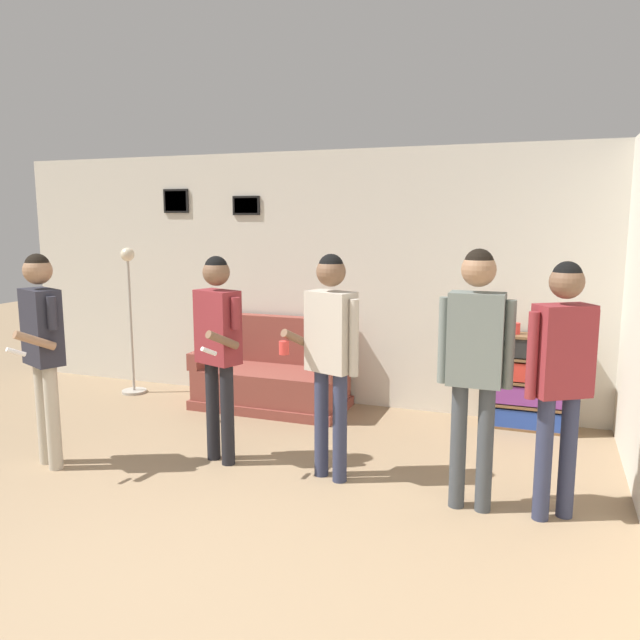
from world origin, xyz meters
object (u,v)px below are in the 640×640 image
at_px(couch, 273,378).
at_px(floor_lamp, 130,312).
at_px(bookshelf, 530,382).
at_px(person_watcher_holding_cup, 330,342).
at_px(drinking_cup, 516,328).
at_px(bottle_on_floor, 211,410).
at_px(person_player_foreground_center, 218,337).
at_px(person_spectator_far_right, 562,363).
at_px(person_spectator_near_bookshelf, 475,351).
at_px(person_player_foreground_left, 42,337).

height_order(couch, floor_lamp, floor_lamp).
distance_m(bookshelf, person_watcher_holding_cup, 2.34).
height_order(floor_lamp, drinking_cup, floor_lamp).
bearing_deg(bottle_on_floor, person_player_foreground_center, -55.87).
bearing_deg(drinking_cup, couch, -175.50).
distance_m(person_watcher_holding_cup, bottle_on_floor, 2.03).
xyz_separation_m(person_player_foreground_center, person_spectator_far_right, (2.58, -0.10, 0.02)).
height_order(bookshelf, person_watcher_holding_cup, person_watcher_holding_cup).
xyz_separation_m(person_watcher_holding_cup, drinking_cup, (1.25, 1.77, -0.11)).
bearing_deg(drinking_cup, person_spectator_near_bookshelf, -95.13).
bearing_deg(bookshelf, person_spectator_far_right, -83.36).
xyz_separation_m(floor_lamp, person_spectator_far_right, (4.55, -1.59, 0.13)).
height_order(person_spectator_far_right, drinking_cup, person_spectator_far_right).
height_order(person_spectator_near_bookshelf, person_spectator_far_right, person_spectator_near_bookshelf).
height_order(couch, person_spectator_far_right, person_spectator_far_right).
bearing_deg(floor_lamp, person_spectator_near_bookshelf, -22.34).
bearing_deg(person_watcher_holding_cup, floor_lamp, 152.92).
distance_m(person_player_foreground_left, person_spectator_far_right, 3.87).
bearing_deg(person_watcher_holding_cup, bookshelf, 51.63).
bearing_deg(couch, bookshelf, 4.25).
bearing_deg(person_player_foreground_center, person_spectator_far_right, -2.33).
height_order(person_watcher_holding_cup, person_spectator_near_bookshelf, person_spectator_near_bookshelf).
distance_m(person_spectator_near_bookshelf, drinking_cup, 1.93).
bearing_deg(bottle_on_floor, person_spectator_near_bookshelf, -21.40).
distance_m(person_spectator_far_right, bottle_on_floor, 3.46).
bearing_deg(person_player_foreground_center, drinking_cup, 38.51).
relative_size(person_watcher_holding_cup, bottle_on_floor, 5.79).
bearing_deg(bookshelf, person_watcher_holding_cup, -128.37).
height_order(couch, bookshelf, couch).
height_order(floor_lamp, person_spectator_near_bookshelf, person_spectator_near_bookshelf).
relative_size(couch, bottle_on_floor, 5.33).
bearing_deg(person_player_foreground_left, person_spectator_far_right, 6.74).
bearing_deg(bookshelf, person_player_foreground_center, -143.32).
relative_size(floor_lamp, drinking_cup, 15.65).
bearing_deg(bottle_on_floor, drinking_cup, 17.56).
xyz_separation_m(person_player_foreground_left, person_player_foreground_center, (1.26, 0.56, -0.02)).
relative_size(person_watcher_holding_cup, person_spectator_far_right, 1.01).
xyz_separation_m(couch, person_player_foreground_left, (-1.03, -2.13, 0.76)).
height_order(person_player_foreground_left, bottle_on_floor, person_player_foreground_left).
height_order(bottle_on_floor, drinking_cup, drinking_cup).
height_order(person_watcher_holding_cup, bottle_on_floor, person_watcher_holding_cup).
bearing_deg(floor_lamp, person_watcher_holding_cup, -27.08).
distance_m(person_player_foreground_left, bottle_on_floor, 1.84).
height_order(person_spectator_near_bookshelf, drinking_cup, person_spectator_near_bookshelf).
distance_m(couch, bookshelf, 2.61).
relative_size(bookshelf, drinking_cup, 8.51).
bearing_deg(person_spectator_near_bookshelf, person_watcher_holding_cup, 172.11).
height_order(floor_lamp, bottle_on_floor, floor_lamp).
xyz_separation_m(person_spectator_near_bookshelf, bottle_on_floor, (-2.63, 1.03, -1.00)).
height_order(bookshelf, person_spectator_far_right, person_spectator_far_right).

